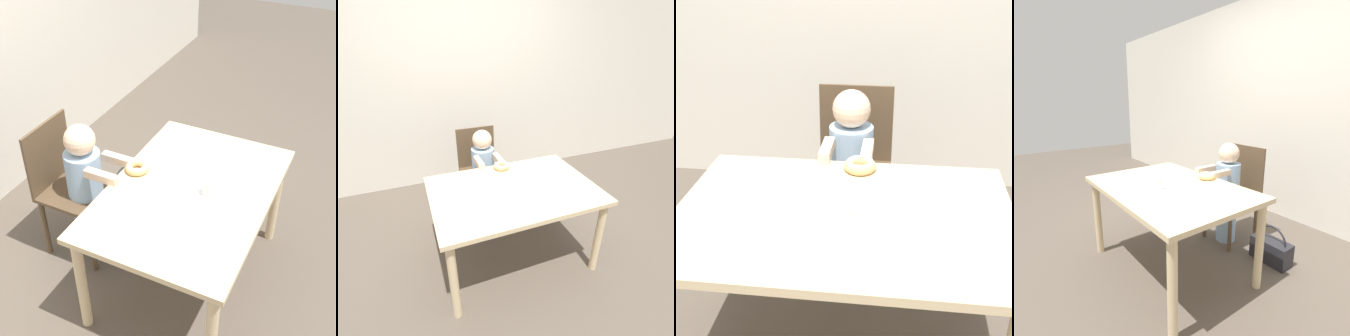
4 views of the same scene
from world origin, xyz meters
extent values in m
plane|color=brown|center=(0.00, 0.00, 0.00)|extent=(12.00, 12.00, 0.00)
cube|color=silver|center=(0.00, 1.65, 1.25)|extent=(8.00, 0.05, 2.50)
cube|color=beige|center=(0.00, 0.00, 0.69)|extent=(1.28, 0.87, 0.03)
cylinder|color=beige|center=(-0.58, -0.38, 0.34)|extent=(0.06, 0.06, 0.67)
cylinder|color=beige|center=(0.58, -0.38, 0.34)|extent=(0.06, 0.06, 0.67)
cylinder|color=beige|center=(-0.58, 0.38, 0.34)|extent=(0.06, 0.06, 0.67)
cylinder|color=beige|center=(0.58, 0.38, 0.34)|extent=(0.06, 0.06, 0.67)
cube|color=brown|center=(-0.04, 0.75, 0.46)|extent=(0.41, 0.43, 0.03)
cube|color=brown|center=(-0.04, 0.95, 0.70)|extent=(0.41, 0.02, 0.44)
cylinder|color=brown|center=(-0.21, 0.56, 0.23)|extent=(0.04, 0.04, 0.45)
cylinder|color=brown|center=(0.13, 0.56, 0.23)|extent=(0.04, 0.04, 0.45)
cylinder|color=brown|center=(-0.21, 0.93, 0.23)|extent=(0.04, 0.04, 0.45)
cylinder|color=brown|center=(0.13, 0.93, 0.23)|extent=(0.04, 0.04, 0.45)
cylinder|color=#99BCE0|center=(-0.04, 0.69, 0.24)|extent=(0.19, 0.19, 0.48)
cylinder|color=#99BCE0|center=(-0.04, 0.69, 0.63)|extent=(0.22, 0.22, 0.30)
sphere|color=beige|center=(-0.04, 0.69, 0.87)|extent=(0.19, 0.19, 0.19)
cube|color=beige|center=(-0.14, 0.50, 0.73)|extent=(0.05, 0.21, 0.05)
cube|color=beige|center=(0.05, 0.50, 0.73)|extent=(0.05, 0.21, 0.05)
torus|color=#DBB270|center=(0.03, 0.35, 0.73)|extent=(0.14, 0.14, 0.04)
torus|color=white|center=(0.03, 0.35, 0.75)|extent=(0.12, 0.12, 0.02)
cube|color=white|center=(0.02, 0.00, 0.71)|extent=(0.26, 0.26, 0.00)
cube|color=#232328|center=(0.45, 0.74, 0.10)|extent=(0.33, 0.15, 0.20)
torus|color=#232328|center=(0.45, 0.74, 0.20)|extent=(0.27, 0.02, 0.27)
cylinder|color=white|center=(0.01, -0.11, 0.75)|extent=(0.07, 0.07, 0.08)
camera|label=1|loc=(-1.89, -0.78, 2.35)|focal=50.00mm
camera|label=2|loc=(-0.69, -1.60, 1.79)|focal=28.00mm
camera|label=3|loc=(0.18, -1.47, 1.64)|focal=50.00mm
camera|label=4|loc=(1.58, -1.06, 1.35)|focal=28.00mm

